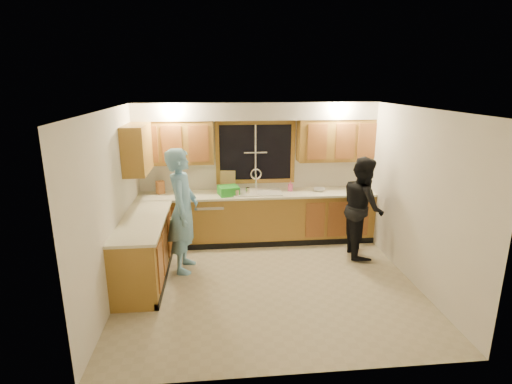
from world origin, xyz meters
TOP-DOWN VIEW (x-y plane):
  - floor at (0.00, 0.00)m, footprint 4.20×4.20m
  - ceiling at (0.00, 0.00)m, footprint 4.20×4.20m
  - wall_back at (0.00, 1.90)m, footprint 4.20×0.00m
  - wall_left at (-2.10, 0.00)m, footprint 0.00×3.80m
  - wall_right at (2.10, 0.00)m, footprint 0.00×3.80m
  - base_cabinets_back at (0.00, 1.60)m, footprint 4.20×0.60m
  - base_cabinets_left at (-1.80, 0.35)m, footprint 0.60×1.90m
  - countertop_back at (0.00, 1.58)m, footprint 4.20×0.63m
  - countertop_left at (-1.79, 0.35)m, footprint 0.63×1.90m
  - upper_cabinets_left at (-1.43, 1.73)m, footprint 1.35×0.33m
  - upper_cabinets_right at (1.43, 1.73)m, footprint 1.35×0.33m
  - upper_cabinets_return at (-1.94, 1.12)m, footprint 0.33×0.90m
  - soffit at (0.00, 1.72)m, footprint 4.20×0.35m
  - window_frame at (0.00, 1.89)m, footprint 1.44×0.03m
  - sink at (0.00, 1.60)m, footprint 0.86×0.52m
  - dishwasher at (-0.85, 1.59)m, footprint 0.60×0.56m
  - stove at (-1.80, -0.22)m, footprint 0.58×0.75m
  - man at (-1.23, 0.59)m, footprint 0.52×0.74m
  - woman at (1.68, 0.86)m, footprint 0.70×0.86m
  - knife_block at (-1.71, 1.73)m, footprint 0.16×0.16m
  - cutting_board at (-0.51, 1.82)m, footprint 0.28×0.13m
  - dish_crate at (-0.51, 1.52)m, footprint 0.39×0.38m
  - soap_bottle at (0.62, 1.68)m, footprint 0.10×0.11m
  - bowl at (1.13, 1.60)m, footprint 0.27×0.27m
  - can_left at (-0.37, 1.39)m, footprint 0.07×0.07m
  - can_right at (-0.17, 1.51)m, footprint 0.07×0.07m

SIDE VIEW (x-z plane):
  - floor at x=0.00m, z-range 0.00..0.00m
  - dishwasher at x=-0.85m, z-range 0.00..0.82m
  - base_cabinets_back at x=0.00m, z-range 0.00..0.88m
  - base_cabinets_left at x=-1.80m, z-range 0.00..0.88m
  - stove at x=-1.80m, z-range 0.00..0.90m
  - woman at x=1.68m, z-range 0.00..1.68m
  - sink at x=0.00m, z-range 0.58..1.15m
  - countertop_back at x=0.00m, z-range 0.88..0.92m
  - countertop_left at x=-1.79m, z-range 0.88..0.92m
  - bowl at x=1.13m, z-range 0.92..0.97m
  - man at x=-1.23m, z-range 0.00..1.91m
  - can_right at x=-0.17m, z-range 0.92..1.04m
  - can_left at x=-0.37m, z-range 0.92..1.05m
  - dish_crate at x=-0.51m, z-range 0.92..1.08m
  - soap_bottle at x=0.62m, z-range 0.92..1.10m
  - knife_block at x=-1.71m, z-range 0.92..1.15m
  - cutting_board at x=-0.51m, z-range 0.92..1.28m
  - wall_back at x=0.00m, z-range -0.85..3.35m
  - wall_left at x=-2.10m, z-range -0.65..3.15m
  - wall_right at x=2.10m, z-range -0.65..3.15m
  - window_frame at x=0.00m, z-range 1.03..2.17m
  - upper_cabinets_left at x=-1.43m, z-range 1.45..2.20m
  - upper_cabinets_right at x=1.43m, z-range 1.45..2.20m
  - upper_cabinets_return at x=-1.94m, z-range 1.45..2.20m
  - soffit at x=0.00m, z-range 2.20..2.50m
  - ceiling at x=0.00m, z-range 2.50..2.50m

